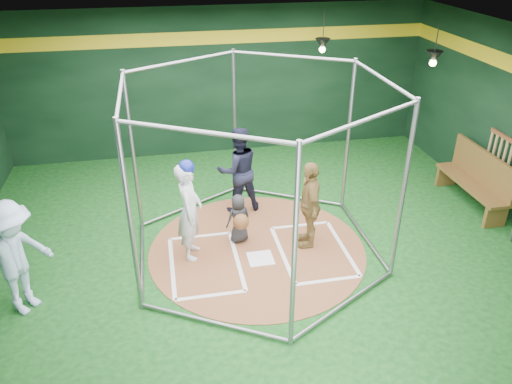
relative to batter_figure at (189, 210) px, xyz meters
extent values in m
cube|color=#0D3C10|center=(1.13, -0.06, -0.91)|extent=(10.00, 9.00, 0.02)
cube|color=black|center=(1.13, -0.06, 2.60)|extent=(10.00, 9.00, 0.02)
cube|color=black|center=(1.13, 4.44, 0.85)|extent=(10.00, 0.10, 3.50)
cube|color=black|center=(1.13, -4.56, 0.85)|extent=(10.00, 0.10, 3.50)
cube|color=gold|center=(1.13, 4.41, 1.90)|extent=(10.00, 0.01, 0.30)
cylinder|color=brown|center=(1.13, -0.06, -0.90)|extent=(3.80, 3.80, 0.01)
cube|color=white|center=(1.13, -0.36, -0.89)|extent=(0.43, 0.43, 0.01)
cube|color=white|center=(0.18, 0.54, -0.89)|extent=(1.10, 0.07, 0.01)
cube|color=white|center=(0.18, -1.16, -0.89)|extent=(1.10, 0.07, 0.01)
cube|color=white|center=(-0.37, -0.31, -0.89)|extent=(0.07, 1.70, 0.01)
cube|color=white|center=(0.73, -0.31, -0.89)|extent=(0.07, 1.70, 0.01)
cube|color=white|center=(2.08, 0.54, -0.89)|extent=(1.10, 0.07, 0.01)
cube|color=white|center=(2.08, -1.16, -0.89)|extent=(1.10, 0.07, 0.01)
cube|color=white|center=(1.53, -0.31, -0.89)|extent=(0.07, 1.70, 0.01)
cube|color=white|center=(2.63, -0.31, -0.89)|extent=(0.07, 1.70, 0.01)
cylinder|color=gray|center=(3.12, 1.09, 0.60)|extent=(0.07, 0.07, 3.00)
cylinder|color=gray|center=(1.13, 2.24, 0.60)|extent=(0.07, 0.07, 3.00)
cylinder|color=gray|center=(-0.86, 1.09, 0.60)|extent=(0.07, 0.07, 3.00)
cylinder|color=gray|center=(-0.86, -1.21, 0.60)|extent=(0.07, 0.07, 3.00)
cylinder|color=gray|center=(1.13, -2.36, 0.60)|extent=(0.07, 0.07, 3.00)
cylinder|color=gray|center=(3.12, -1.21, 0.60)|extent=(0.07, 0.07, 3.00)
cylinder|color=gray|center=(2.13, 1.66, 2.05)|extent=(2.02, 1.20, 0.06)
cylinder|color=gray|center=(2.13, 1.66, -0.85)|extent=(2.02, 1.20, 0.06)
cylinder|color=gray|center=(0.14, 1.66, 2.05)|extent=(2.02, 1.20, 0.06)
cylinder|color=gray|center=(0.14, 1.66, -0.85)|extent=(2.02, 1.20, 0.06)
cylinder|color=gray|center=(-0.86, -0.06, 2.05)|extent=(0.06, 2.30, 0.06)
cylinder|color=gray|center=(-0.86, -0.06, -0.85)|extent=(0.06, 2.30, 0.06)
cylinder|color=gray|center=(0.14, -1.79, 2.05)|extent=(2.02, 1.20, 0.06)
cylinder|color=gray|center=(0.14, -1.79, -0.85)|extent=(2.02, 1.20, 0.06)
cylinder|color=gray|center=(2.13, -1.79, 2.05)|extent=(2.02, 1.20, 0.06)
cylinder|color=gray|center=(2.13, -1.79, -0.85)|extent=(2.02, 1.20, 0.06)
cylinder|color=gray|center=(3.12, -0.06, 2.05)|extent=(0.06, 2.30, 0.06)
cylinder|color=gray|center=(3.12, -0.06, -0.85)|extent=(0.06, 2.30, 0.06)
cube|color=brown|center=(6.07, 0.34, 0.60)|extent=(0.05, 1.25, 0.08)
cube|color=brown|center=(6.07, 0.34, -0.30)|extent=(0.05, 1.25, 0.08)
cylinder|color=tan|center=(6.05, 0.26, 0.15)|extent=(0.06, 0.06, 0.85)
cylinder|color=tan|center=(6.05, 0.41, 0.15)|extent=(0.06, 0.06, 0.85)
cylinder|color=tan|center=(6.05, 0.57, 0.15)|extent=(0.06, 0.06, 0.85)
cylinder|color=tan|center=(6.05, 0.73, 0.15)|extent=(0.06, 0.06, 0.85)
cylinder|color=tan|center=(6.05, 0.89, 0.15)|extent=(0.06, 0.06, 0.85)
cone|color=black|center=(3.33, 3.54, 1.85)|extent=(0.34, 0.34, 0.22)
sphere|color=#FFD899|center=(3.33, 3.54, 1.72)|extent=(0.14, 0.14, 0.14)
cylinder|color=black|center=(3.33, 3.54, 2.20)|extent=(0.02, 0.02, 0.70)
cone|color=black|center=(5.13, 1.94, 1.85)|extent=(0.34, 0.34, 0.22)
sphere|color=#FFD899|center=(5.13, 1.94, 1.72)|extent=(0.14, 0.14, 0.14)
cylinder|color=black|center=(5.13, 1.94, 2.20)|extent=(0.02, 0.02, 0.70)
imported|color=silver|center=(0.00, 0.00, -0.03)|extent=(0.52, 0.69, 1.72)
sphere|color=navy|center=(0.00, 0.00, 0.77)|extent=(0.26, 0.26, 0.26)
imported|color=tan|center=(2.06, -0.05, -0.10)|extent=(0.49, 0.97, 1.59)
imported|color=black|center=(0.86, 0.27, -0.43)|extent=(0.51, 0.40, 0.92)
sphere|color=brown|center=(0.86, 0.02, -0.35)|extent=(0.28, 0.28, 0.28)
imported|color=black|center=(1.05, 1.39, -0.02)|extent=(0.94, 0.79, 1.74)
imported|color=#ACC5E3|center=(-2.52, -0.88, 0.00)|extent=(1.24, 1.33, 1.80)
cube|color=brown|center=(5.68, 0.68, -0.44)|extent=(0.46, 1.98, 0.07)
cube|color=brown|center=(5.87, 0.68, -0.08)|extent=(0.07, 1.98, 0.66)
cube|color=brown|center=(5.68, -0.20, -0.68)|extent=(0.44, 0.09, 0.44)
cube|color=brown|center=(5.68, 1.56, -0.68)|extent=(0.44, 0.09, 0.44)
camera|label=1|loc=(-0.31, -7.20, 4.15)|focal=35.00mm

